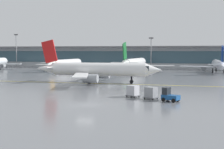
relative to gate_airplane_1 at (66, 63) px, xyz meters
name	(u,v)px	position (x,y,z in m)	size (l,w,h in m)	color
ground_plane	(85,104)	(32.60, -68.26, -2.83)	(400.00, 400.00, 0.00)	slate
taxiway_centreline_stripe	(97,83)	(25.63, -41.33, -2.82)	(110.00, 0.36, 0.01)	yellow
terminal_concourse	(158,57)	(32.60, 23.59, 2.09)	(188.42, 11.00, 9.60)	#B2B7BC
gate_airplane_1	(66,63)	(0.00, 0.00, 0.00)	(26.42, 28.47, 9.43)	white
gate_airplane_2	(134,63)	(26.54, 0.80, 0.33)	(29.51, 31.80, 10.53)	white
gate_airplane_3	(218,65)	(55.87, 3.33, -0.02)	(26.32, 28.25, 9.37)	silver
taxiing_regional_jet	(97,70)	(25.22, -39.35, 0.30)	(31.48, 29.30, 10.44)	white
baggage_tug	(169,95)	(44.10, -62.36, -1.93)	(2.94, 2.41, 2.10)	#194C8C
cargo_dolly_lead	(151,93)	(41.11, -61.04, -1.77)	(2.57, 2.31, 1.94)	#595B60
cargo_dolly_trailing	(133,91)	(37.91, -59.62, -1.77)	(2.57, 2.31, 1.94)	#595B60
apron_light_mast_0	(16,49)	(-31.18, 14.79, 5.47)	(1.80, 0.36, 15.20)	gray
apron_light_mast_1	(151,52)	(30.76, 14.50, 4.34)	(1.80, 0.36, 12.98)	gray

